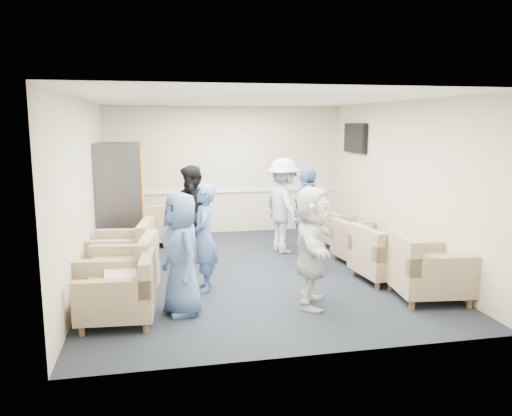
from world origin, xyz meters
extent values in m
plane|color=black|center=(0.00, 0.00, 0.00)|extent=(6.00, 6.00, 0.00)
plane|color=white|center=(0.00, 0.00, 2.70)|extent=(6.00, 6.00, 0.00)
cube|color=beige|center=(0.00, 3.00, 1.35)|extent=(5.00, 0.02, 2.70)
cube|color=beige|center=(0.00, -3.00, 1.35)|extent=(5.00, 0.02, 2.70)
cube|color=beige|center=(-2.50, 0.00, 1.35)|extent=(0.02, 6.00, 2.70)
cube|color=beige|center=(2.50, 0.00, 1.35)|extent=(0.02, 6.00, 2.70)
cube|color=white|center=(0.00, 2.98, 0.90)|extent=(4.98, 0.04, 0.06)
cube|color=black|center=(2.44, 1.80, 2.05)|extent=(0.07, 1.00, 0.58)
cube|color=black|center=(2.40, 1.80, 2.05)|extent=(0.01, 0.92, 0.50)
cube|color=#46454C|center=(2.48, 1.80, 1.90)|extent=(0.04, 0.10, 0.25)
cube|color=#8D785B|center=(-1.96, -1.71, 0.26)|extent=(0.93, 0.93, 0.28)
cube|color=#917050|center=(-1.96, -1.71, 0.46)|extent=(0.64, 0.60, 0.10)
cube|color=#8D785B|center=(-1.60, -1.73, 0.61)|extent=(0.21, 0.87, 0.41)
cube|color=#8D785B|center=(-1.98, -1.03, 0.29)|extent=(1.07, 1.07, 0.31)
cube|color=#917050|center=(-1.98, -1.03, 0.50)|extent=(0.74, 0.70, 0.11)
cube|color=#8D785B|center=(-1.60, -1.09, 0.66)|extent=(0.30, 0.95, 0.44)
cube|color=#8D785B|center=(-2.02, 0.08, 0.28)|extent=(1.04, 1.04, 0.30)
cube|color=#917050|center=(-2.02, 0.08, 0.49)|extent=(0.71, 0.68, 0.11)
cube|color=#8D785B|center=(-1.64, 0.02, 0.65)|extent=(0.27, 0.93, 0.43)
cube|color=#8D785B|center=(2.10, -1.70, 0.29)|extent=(1.04, 1.04, 0.31)
cube|color=#917050|center=(2.10, -1.70, 0.50)|extent=(0.72, 0.68, 0.11)
cube|color=#8D785B|center=(1.71, -1.66, 0.67)|extent=(0.26, 0.95, 0.44)
cube|color=#8D785B|center=(1.91, -0.85, 0.27)|extent=(0.95, 0.95, 0.29)
cube|color=#917050|center=(1.91, -0.85, 0.46)|extent=(0.66, 0.62, 0.10)
cube|color=#8D785B|center=(1.54, -0.88, 0.62)|extent=(0.22, 0.89, 0.41)
cube|color=#8D785B|center=(1.91, 0.13, 0.24)|extent=(0.85, 0.85, 0.25)
cube|color=#917050|center=(1.91, 0.13, 0.41)|extent=(0.59, 0.56, 0.09)
cube|color=#8D785B|center=(1.59, 0.10, 0.54)|extent=(0.21, 0.78, 0.36)
cube|color=#8D785B|center=(2.04, 1.10, 0.23)|extent=(0.84, 0.84, 0.25)
cube|color=#917050|center=(2.04, 1.10, 0.40)|extent=(0.58, 0.55, 0.09)
cube|color=#8D785B|center=(1.73, 1.06, 0.53)|extent=(0.22, 0.76, 0.35)
cube|color=#8D785B|center=(-1.45, 2.17, 0.27)|extent=(1.06, 1.06, 0.29)
cube|color=#917050|center=(-1.45, 2.17, 0.46)|extent=(0.69, 0.72, 0.10)
cube|color=#8D785B|center=(-1.36, 1.81, 0.62)|extent=(0.88, 0.35, 0.41)
cube|color=#46454C|center=(-2.10, 1.64, 1.00)|extent=(0.79, 0.95, 2.00)
cube|color=#FF5505|center=(-1.70, 1.64, 1.10)|extent=(0.02, 0.80, 1.60)
cube|color=black|center=(-1.69, 1.64, 0.26)|extent=(0.02, 0.47, 0.13)
cube|color=black|center=(-1.65, -0.36, 0.21)|extent=(0.35, 0.31, 0.42)
sphere|color=black|center=(-1.65, -0.36, 0.39)|extent=(0.21, 0.21, 0.21)
cube|color=white|center=(-1.91, -1.71, 0.53)|extent=(0.41, 0.52, 0.14)
imported|color=#4364A1|center=(-1.19, -1.57, 0.76)|extent=(0.69, 0.86, 1.52)
imported|color=#4364A1|center=(-0.83, -0.77, 0.76)|extent=(0.45, 0.61, 1.52)
imported|color=black|center=(-0.86, 0.72, 0.82)|extent=(1.01, 1.01, 1.65)
imported|color=white|center=(0.81, 1.08, 0.86)|extent=(0.89, 1.24, 1.72)
imported|color=#4364A1|center=(0.90, -0.04, 0.83)|extent=(0.49, 1.00, 1.66)
imported|color=silver|center=(0.46, -1.65, 0.78)|extent=(0.92, 1.53, 1.57)
camera|label=1|loc=(-1.47, -7.56, 2.34)|focal=35.00mm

